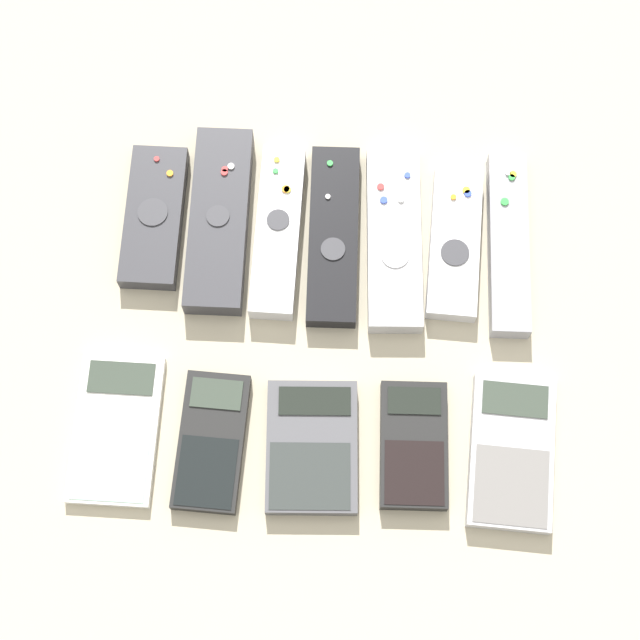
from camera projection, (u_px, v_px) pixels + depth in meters
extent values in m
plane|color=#B2A88E|center=(318.00, 349.00, 1.10)|extent=(3.00, 3.00, 0.00)
cube|color=#333338|center=(154.00, 217.00, 1.13)|extent=(0.06, 0.16, 0.02)
cylinder|color=#38383D|center=(153.00, 212.00, 1.12)|extent=(0.03, 0.03, 0.00)
cylinder|color=red|center=(157.00, 159.00, 1.14)|extent=(0.01, 0.01, 0.00)
cylinder|color=orange|center=(170.00, 173.00, 1.14)|extent=(0.01, 0.01, 0.00)
cube|color=#333338|center=(219.00, 220.00, 1.13)|extent=(0.06, 0.21, 0.03)
cylinder|color=#38383D|center=(218.00, 216.00, 1.11)|extent=(0.02, 0.02, 0.00)
cylinder|color=red|center=(225.00, 169.00, 1.13)|extent=(0.01, 0.01, 0.00)
cylinder|color=silver|center=(231.00, 166.00, 1.13)|extent=(0.01, 0.01, 0.00)
cylinder|color=red|center=(224.00, 172.00, 1.13)|extent=(0.01, 0.01, 0.00)
cube|color=silver|center=(278.00, 232.00, 1.13)|extent=(0.05, 0.19, 0.02)
cylinder|color=#38383D|center=(278.00, 220.00, 1.12)|extent=(0.02, 0.02, 0.00)
cylinder|color=green|center=(276.00, 171.00, 1.13)|extent=(0.01, 0.01, 0.00)
cylinder|color=orange|center=(286.00, 189.00, 1.13)|extent=(0.01, 0.01, 0.00)
cylinder|color=yellow|center=(277.00, 160.00, 1.14)|extent=(0.01, 0.01, 0.00)
cylinder|color=yellow|center=(287.00, 190.00, 1.13)|extent=(0.01, 0.01, 0.00)
cube|color=black|center=(333.00, 236.00, 1.13)|extent=(0.06, 0.20, 0.02)
cylinder|color=#38383D|center=(333.00, 249.00, 1.11)|extent=(0.03, 0.03, 0.00)
cylinder|color=green|center=(327.00, 163.00, 1.14)|extent=(0.01, 0.01, 0.00)
cylinder|color=silver|center=(331.00, 197.00, 1.13)|extent=(0.01, 0.01, 0.00)
cube|color=#B7B7BC|center=(394.00, 239.00, 1.12)|extent=(0.07, 0.20, 0.02)
cylinder|color=silver|center=(395.00, 255.00, 1.10)|extent=(0.03, 0.03, 0.00)
cylinder|color=blue|center=(384.00, 200.00, 1.12)|extent=(0.01, 0.01, 0.00)
cylinder|color=red|center=(381.00, 187.00, 1.13)|extent=(0.01, 0.01, 0.00)
cylinder|color=silver|center=(401.00, 200.00, 1.12)|extent=(0.01, 0.01, 0.00)
cylinder|color=blue|center=(407.00, 175.00, 1.13)|extent=(0.01, 0.01, 0.00)
cube|color=silver|center=(454.00, 244.00, 1.12)|extent=(0.06, 0.17, 0.02)
cylinder|color=#38383D|center=(455.00, 253.00, 1.11)|extent=(0.03, 0.03, 0.00)
cylinder|color=yellow|center=(466.00, 190.00, 1.13)|extent=(0.01, 0.01, 0.00)
cylinder|color=blue|center=(468.00, 193.00, 1.13)|extent=(0.01, 0.01, 0.00)
cylinder|color=orange|center=(453.00, 197.00, 1.13)|extent=(0.01, 0.01, 0.00)
cube|color=gray|center=(508.00, 244.00, 1.12)|extent=(0.05, 0.20, 0.02)
cylinder|color=green|center=(512.00, 177.00, 1.13)|extent=(0.01, 0.01, 0.00)
cylinder|color=green|center=(505.00, 202.00, 1.12)|extent=(0.01, 0.01, 0.00)
cylinder|color=silver|center=(508.00, 173.00, 1.13)|extent=(0.01, 0.01, 0.00)
cylinder|color=yellow|center=(513.00, 174.00, 1.13)|extent=(0.01, 0.01, 0.00)
cube|color=silver|center=(116.00, 429.00, 1.06)|extent=(0.08, 0.15, 0.01)
cube|color=#333D33|center=(121.00, 378.00, 1.07)|extent=(0.07, 0.03, 0.00)
cube|color=#8DB2A1|center=(111.00, 463.00, 1.05)|extent=(0.07, 0.08, 0.00)
cube|color=black|center=(211.00, 442.00, 1.06)|extent=(0.07, 0.14, 0.01)
cube|color=#333D33|center=(217.00, 394.00, 1.07)|extent=(0.05, 0.03, 0.00)
cube|color=black|center=(206.00, 472.00, 1.04)|extent=(0.06, 0.07, 0.00)
cube|color=#4C4C51|center=(312.00, 447.00, 1.05)|extent=(0.10, 0.14, 0.02)
cube|color=black|center=(312.00, 401.00, 1.06)|extent=(0.07, 0.03, 0.00)
cube|color=#2C3230|center=(311.00, 476.00, 1.04)|extent=(0.08, 0.07, 0.00)
cube|color=black|center=(414.00, 445.00, 1.06)|extent=(0.07, 0.13, 0.02)
cube|color=black|center=(414.00, 401.00, 1.06)|extent=(0.05, 0.03, 0.00)
cube|color=black|center=(414.00, 473.00, 1.04)|extent=(0.06, 0.07, 0.00)
cube|color=#B2B2B7|center=(511.00, 452.00, 1.05)|extent=(0.09, 0.16, 0.02)
cube|color=#333D33|center=(515.00, 400.00, 1.06)|extent=(0.07, 0.04, 0.00)
cube|color=slate|center=(511.00, 486.00, 1.03)|extent=(0.07, 0.08, 0.00)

